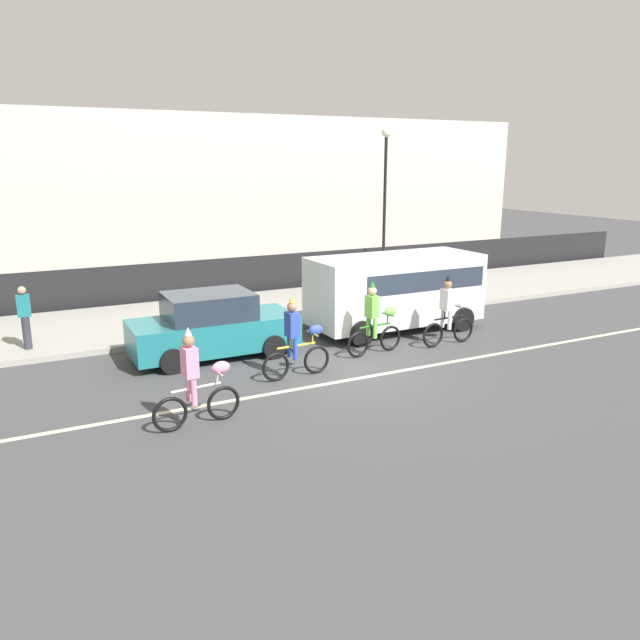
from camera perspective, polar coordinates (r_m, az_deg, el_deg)
ground_plane at (r=14.71m, az=2.84°, el=-4.72°), size 80.00×80.00×0.00m
road_centre_line at (r=14.30m, az=3.83°, el=-5.28°), size 36.00×0.14×0.01m
sidewalk_curb at (r=20.37m, az=-6.22°, el=0.83°), size 60.00×5.00×0.15m
fence_line at (r=22.92m, az=-8.84°, el=3.86°), size 40.00×0.08×1.40m
building_backdrop at (r=31.80m, az=-8.15°, el=11.63°), size 28.00×8.00×6.77m
parade_cyclist_pink at (r=11.73m, az=-11.21°, el=-5.65°), size 1.72×0.50×1.92m
parade_cyclist_cobalt at (r=14.07m, az=-2.13°, el=-2.00°), size 1.72×0.50×1.92m
parade_cyclist_lime at (r=15.84m, az=5.08°, el=-0.19°), size 1.72×0.51×1.92m
parade_cyclist_zebra at (r=16.94m, az=11.77°, el=0.52°), size 1.72×0.50×1.92m
parked_van_white at (r=18.16m, az=7.07°, el=3.05°), size 5.00×2.22×2.18m
parked_car_teal at (r=15.83m, az=-9.81°, el=-0.59°), size 4.10×1.92×1.64m
street_lamp_post at (r=24.43m, az=5.97°, el=12.35°), size 0.36×0.36×5.86m
pedestrian_onlooker at (r=17.37m, az=-25.39°, el=0.34°), size 0.32×0.20×1.62m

